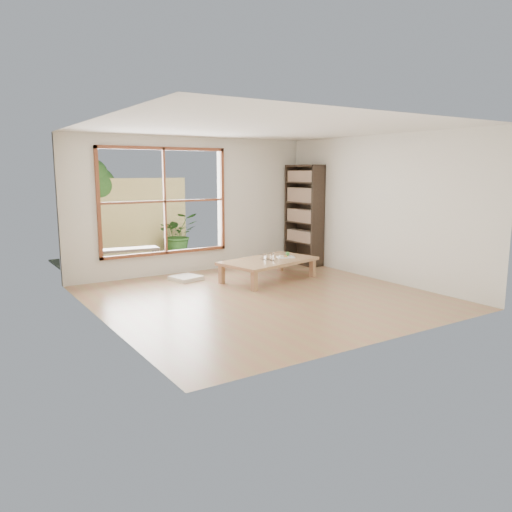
# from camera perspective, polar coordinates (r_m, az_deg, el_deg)

# --- Properties ---
(ground) EXTENTS (5.00, 5.00, 0.00)m
(ground) POSITION_cam_1_polar(r_m,az_deg,el_deg) (7.90, 0.79, -4.69)
(ground) COLOR #95774A
(ground) RESTS_ON ground
(low_table) EXTENTS (1.91, 1.34, 0.38)m
(low_table) POSITION_cam_1_polar(r_m,az_deg,el_deg) (9.03, 1.44, -0.68)
(low_table) COLOR tan
(low_table) RESTS_ON ground
(floor_cushion) EXTENTS (0.58, 0.58, 0.07)m
(floor_cushion) POSITION_cam_1_polar(r_m,az_deg,el_deg) (9.20, -8.00, -2.49)
(floor_cushion) COLOR white
(floor_cushion) RESTS_ON ground
(bookshelf) EXTENTS (0.33, 0.94, 2.09)m
(bookshelf) POSITION_cam_1_polar(r_m,az_deg,el_deg) (10.59, 5.52, 4.69)
(bookshelf) COLOR #33261C
(bookshelf) RESTS_ON ground
(glass_tall) EXTENTS (0.07, 0.07, 0.14)m
(glass_tall) POSITION_cam_1_polar(r_m,az_deg,el_deg) (8.90, 1.84, -0.10)
(glass_tall) COLOR silver
(glass_tall) RESTS_ON low_table
(glass_mid) EXTENTS (0.07, 0.07, 0.10)m
(glass_mid) POSITION_cam_1_polar(r_m,az_deg,el_deg) (9.05, 1.46, -0.04)
(glass_mid) COLOR silver
(glass_mid) RESTS_ON low_table
(glass_short) EXTENTS (0.06, 0.06, 0.08)m
(glass_short) POSITION_cam_1_polar(r_m,az_deg,el_deg) (9.07, 0.67, -0.09)
(glass_short) COLOR silver
(glass_short) RESTS_ON low_table
(glass_small) EXTENTS (0.07, 0.07, 0.09)m
(glass_small) POSITION_cam_1_polar(r_m,az_deg,el_deg) (8.98, 0.89, -0.16)
(glass_small) COLOR silver
(glass_small) RESTS_ON low_table
(food_tray) EXTENTS (0.36, 0.31, 0.10)m
(food_tray) POSITION_cam_1_polar(r_m,az_deg,el_deg) (9.25, 3.45, -0.02)
(food_tray) COLOR white
(food_tray) RESTS_ON low_table
(deck) EXTENTS (2.80, 2.00, 0.05)m
(deck) POSITION_cam_1_polar(r_m,az_deg,el_deg) (10.76, -12.53, -1.04)
(deck) COLOR #332D25
(deck) RESTS_ON ground
(garden_bench) EXTENTS (1.29, 0.53, 0.40)m
(garden_bench) POSITION_cam_1_polar(r_m,az_deg,el_deg) (10.39, -14.54, 0.53)
(garden_bench) COLOR #33261C
(garden_bench) RESTS_ON deck
(bamboo_fence) EXTENTS (2.80, 0.06, 1.80)m
(bamboo_fence) POSITION_cam_1_polar(r_m,az_deg,el_deg) (11.57, -14.44, 4.14)
(bamboo_fence) COLOR #D2C36B
(bamboo_fence) RESTS_ON ground
(shrub_right) EXTENTS (1.01, 0.91, 1.00)m
(shrub_right) POSITION_cam_1_polar(r_m,az_deg,el_deg) (11.64, -8.92, 2.50)
(shrub_right) COLOR #2E5820
(shrub_right) RESTS_ON deck
(shrub_left) EXTENTS (0.54, 0.46, 0.90)m
(shrub_left) POSITION_cam_1_polar(r_m,az_deg,el_deg) (11.06, -18.76, 1.47)
(shrub_left) COLOR #2E5820
(shrub_left) RESTS_ON deck
(garden_tree) EXTENTS (1.04, 0.85, 2.22)m
(garden_tree) POSITION_cam_1_polar(r_m,az_deg,el_deg) (11.62, -18.27, 7.57)
(garden_tree) COLOR #4C3D2D
(garden_tree) RESTS_ON ground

